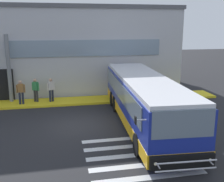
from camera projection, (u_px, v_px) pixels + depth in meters
ground_plane at (81, 125)px, 15.35m from camera, size 80.00×90.00×0.02m
bay_paint_stripes at (137, 155)px, 11.73m from camera, size 4.40×3.96×0.01m
terminal_building at (62, 47)px, 25.41m from camera, size 19.30×13.80×6.99m
boarding_curb at (75, 101)px, 19.90m from camera, size 21.50×2.00×0.15m
entry_support_column at (9, 69)px, 19.03m from camera, size 0.28×0.28×4.72m
bus_main_foreground at (143, 101)px, 15.20m from camera, size 3.67×11.89×2.70m
passenger_near_column at (21, 91)px, 18.62m from camera, size 0.59×0.24×1.68m
passenger_by_doorway at (36, 89)px, 19.24m from camera, size 0.51×0.39×1.68m
passenger_at_curb_edge at (51, 89)px, 19.31m from camera, size 0.53×0.37×1.68m
safety_bollard_yellow at (130, 97)px, 19.41m from camera, size 0.18×0.18×0.90m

